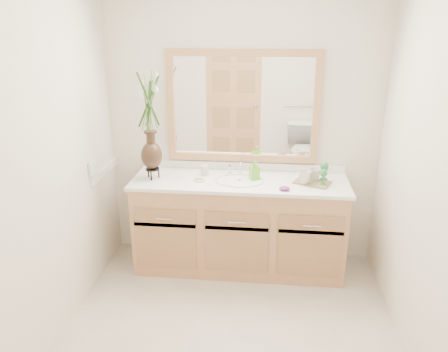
# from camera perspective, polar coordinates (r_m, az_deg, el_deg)

# --- Properties ---
(floor) EXTENTS (2.60, 2.60, 0.00)m
(floor) POSITION_cam_1_polar(r_m,az_deg,el_deg) (3.26, 0.47, -20.81)
(floor) COLOR beige
(floor) RESTS_ON ground
(wall_back) EXTENTS (2.40, 0.02, 2.40)m
(wall_back) POSITION_cam_1_polar(r_m,az_deg,el_deg) (3.88, 2.43, 6.05)
(wall_back) COLOR white
(wall_back) RESTS_ON floor
(wall_front) EXTENTS (2.40, 0.02, 2.40)m
(wall_front) POSITION_cam_1_polar(r_m,az_deg,el_deg) (1.51, -4.54, -18.19)
(wall_front) COLOR white
(wall_front) RESTS_ON floor
(wall_left) EXTENTS (0.02, 2.60, 2.40)m
(wall_left) POSITION_cam_1_polar(r_m,az_deg,el_deg) (3.00, -22.93, 0.25)
(wall_left) COLOR white
(wall_left) RESTS_ON floor
(wall_right) EXTENTS (0.02, 2.60, 2.40)m
(wall_right) POSITION_cam_1_polar(r_m,az_deg,el_deg) (2.80, 25.79, -1.51)
(wall_right) COLOR white
(wall_right) RESTS_ON floor
(vanity) EXTENTS (1.80, 0.55, 0.80)m
(vanity) POSITION_cam_1_polar(r_m,az_deg,el_deg) (3.89, 1.97, -6.49)
(vanity) COLOR tan
(vanity) RESTS_ON floor
(counter) EXTENTS (1.84, 0.57, 0.03)m
(counter) POSITION_cam_1_polar(r_m,az_deg,el_deg) (3.72, 2.05, -0.76)
(counter) COLOR white
(counter) RESTS_ON vanity
(sink) EXTENTS (0.38, 0.34, 0.23)m
(sink) POSITION_cam_1_polar(r_m,az_deg,el_deg) (3.72, 2.02, -1.41)
(sink) COLOR white
(sink) RESTS_ON counter
(mirror) EXTENTS (1.32, 0.04, 0.97)m
(mirror) POSITION_cam_1_polar(r_m,az_deg,el_deg) (3.82, 2.45, 8.96)
(mirror) COLOR white
(mirror) RESTS_ON wall_back
(switch_plate) EXTENTS (0.02, 0.12, 0.12)m
(switch_plate) POSITION_cam_1_polar(r_m,az_deg,el_deg) (3.71, -16.81, 0.99)
(switch_plate) COLOR white
(switch_plate) RESTS_ON wall_left
(flower_vase) EXTENTS (0.21, 0.21, 0.86)m
(flower_vase) POSITION_cam_1_polar(r_m,az_deg,el_deg) (3.65, -9.76, 8.38)
(flower_vase) COLOR black
(flower_vase) RESTS_ON counter
(tumbler) EXTENTS (0.07, 0.07, 0.09)m
(tumbler) POSITION_cam_1_polar(r_m,az_deg,el_deg) (3.82, -2.56, 0.72)
(tumbler) COLOR beige
(tumbler) RESTS_ON counter
(soap_dish) EXTENTS (0.10, 0.10, 0.03)m
(soap_dish) POSITION_cam_1_polar(r_m,az_deg,el_deg) (3.71, -3.21, -0.45)
(soap_dish) COLOR beige
(soap_dish) RESTS_ON counter
(soap_bottle) EXTENTS (0.09, 0.09, 0.15)m
(soap_bottle) POSITION_cam_1_polar(r_m,az_deg,el_deg) (3.73, 3.99, 0.69)
(soap_bottle) COLOR #67C52E
(soap_bottle) RESTS_ON counter
(purple_dish) EXTENTS (0.09, 0.08, 0.03)m
(purple_dish) POSITION_cam_1_polar(r_m,az_deg,el_deg) (3.53, 7.92, -1.62)
(purple_dish) COLOR #62256F
(purple_dish) RESTS_ON counter
(tray) EXTENTS (0.34, 0.29, 0.01)m
(tray) POSITION_cam_1_polar(r_m,az_deg,el_deg) (3.72, 11.43, -0.83)
(tray) COLOR olive
(tray) RESTS_ON counter
(mug_left) EXTENTS (0.13, 0.12, 0.11)m
(mug_left) POSITION_cam_1_polar(r_m,az_deg,el_deg) (3.66, 10.47, -0.05)
(mug_left) COLOR beige
(mug_left) RESTS_ON tray
(mug_right) EXTENTS (0.14, 0.14, 0.11)m
(mug_right) POSITION_cam_1_polar(r_m,az_deg,el_deg) (3.75, 11.73, 0.29)
(mug_right) COLOR beige
(mug_right) RESTS_ON tray
(goblet_front) EXTENTS (0.06, 0.06, 0.13)m
(goblet_front) POSITION_cam_1_polar(r_m,az_deg,el_deg) (3.65, 12.88, 0.25)
(goblet_front) COLOR #287937
(goblet_front) RESTS_ON tray
(goblet_back) EXTENTS (0.07, 0.07, 0.16)m
(goblet_back) POSITION_cam_1_polar(r_m,az_deg,el_deg) (3.75, 12.99, 1.06)
(goblet_back) COLOR #287937
(goblet_back) RESTS_ON tray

